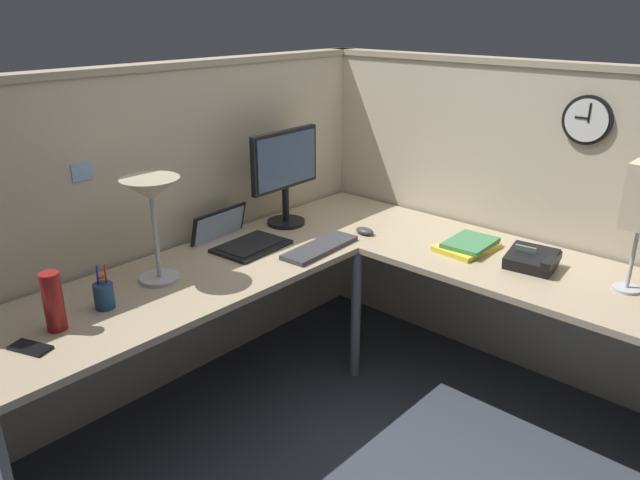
# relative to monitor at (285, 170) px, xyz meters

# --- Properties ---
(ground_plane) EXTENTS (6.80, 6.80, 0.00)m
(ground_plane) POSITION_rel_monitor_xyz_m (-0.15, -0.64, -1.02)
(ground_plane) COLOR #383D47
(cubicle_wall_back) EXTENTS (2.57, 0.12, 1.58)m
(cubicle_wall_back) POSITION_rel_monitor_xyz_m (-0.52, 0.23, -0.23)
(cubicle_wall_back) COLOR beige
(cubicle_wall_back) RESTS_ON ground
(cubicle_wall_right) EXTENTS (0.12, 2.37, 1.58)m
(cubicle_wall_right) POSITION_rel_monitor_xyz_m (0.72, -0.90, -0.23)
(cubicle_wall_right) COLOR beige
(cubicle_wall_right) RESTS_ON ground
(desk) EXTENTS (2.35, 2.15, 0.73)m
(desk) POSITION_rel_monitor_xyz_m (-0.30, -0.69, -0.39)
(desk) COLOR tan
(desk) RESTS_ON ground
(monitor) EXTENTS (0.46, 0.20, 0.50)m
(monitor) POSITION_rel_monitor_xyz_m (0.00, 0.00, 0.00)
(monitor) COLOR black
(monitor) RESTS_ON desk
(laptop) EXTENTS (0.37, 0.41, 0.22)m
(laptop) POSITION_rel_monitor_xyz_m (-0.36, -0.02, -0.27)
(laptop) COLOR black
(laptop) RESTS_ON desk
(keyboard) EXTENTS (0.44, 0.17, 0.02)m
(keyboard) POSITION_rel_monitor_xyz_m (-0.15, -0.38, -0.28)
(keyboard) COLOR #38383D
(keyboard) RESTS_ON desk
(computer_mouse) EXTENTS (0.06, 0.10, 0.03)m
(computer_mouse) POSITION_rel_monitor_xyz_m (0.16, -0.41, -0.28)
(computer_mouse) COLOR #38383D
(computer_mouse) RESTS_ON desk
(desk_lamp_dome) EXTENTS (0.24, 0.24, 0.44)m
(desk_lamp_dome) POSITION_rel_monitor_xyz_m (-0.86, -0.10, 0.07)
(desk_lamp_dome) COLOR #B7BABF
(desk_lamp_dome) RESTS_ON desk
(pen_cup) EXTENTS (0.08, 0.08, 0.18)m
(pen_cup) POSITION_rel_monitor_xyz_m (-1.14, -0.16, -0.24)
(pen_cup) COLOR navy
(pen_cup) RESTS_ON desk
(cell_phone) EXTENTS (0.11, 0.16, 0.01)m
(cell_phone) POSITION_rel_monitor_xyz_m (-1.47, -0.25, -0.29)
(cell_phone) COLOR black
(cell_phone) RESTS_ON desk
(thermos_flask) EXTENTS (0.07, 0.07, 0.22)m
(thermos_flask) POSITION_rel_monitor_xyz_m (-1.34, -0.19, -0.18)
(thermos_flask) COLOR maroon
(thermos_flask) RESTS_ON desk
(office_phone) EXTENTS (0.21, 0.23, 0.11)m
(office_phone) POSITION_rel_monitor_xyz_m (0.32, -1.22, -0.26)
(office_phone) COLOR black
(office_phone) RESTS_ON desk
(book_stack) EXTENTS (0.30, 0.24, 0.04)m
(book_stack) POSITION_rel_monitor_xyz_m (0.33, -0.90, -0.27)
(book_stack) COLOR yellow
(book_stack) RESTS_ON desk
(wall_clock) EXTENTS (0.04, 0.22, 0.22)m
(wall_clock) POSITION_rel_monitor_xyz_m (0.67, -1.24, 0.32)
(wall_clock) COLOR black
(pinned_note_leftmost) EXTENTS (0.09, 0.00, 0.07)m
(pinned_note_leftmost) POSITION_rel_monitor_xyz_m (-0.99, 0.18, 0.16)
(pinned_note_leftmost) COLOR #99B7E5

